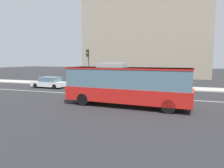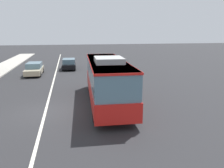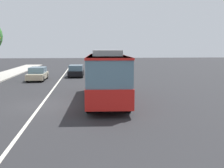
% 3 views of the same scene
% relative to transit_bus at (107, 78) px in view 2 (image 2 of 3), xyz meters
% --- Properties ---
extents(ground_plane, '(160.00, 160.00, 0.00)m').
position_rel_transit_bus_xyz_m(ground_plane, '(-1.08, 4.28, -1.81)').
color(ground_plane, '#28282B').
extents(lane_centre_line, '(76.00, 0.16, 0.01)m').
position_rel_transit_bus_xyz_m(lane_centre_line, '(-1.08, 4.28, -1.80)').
color(lane_centre_line, silver).
rests_on(lane_centre_line, ground_plane).
extents(transit_bus, '(10.13, 3.09, 3.46)m').
position_rel_transit_bus_xyz_m(transit_bus, '(0.00, 0.00, 0.00)').
color(transit_bus, red).
rests_on(transit_bus, ground_plane).
extents(sedan_beige, '(4.51, 1.84, 1.46)m').
position_rel_transit_bus_xyz_m(sedan_beige, '(12.25, 6.73, -1.09)').
color(sedan_beige, '#C6B793').
rests_on(sedan_beige, ground_plane).
extents(sedan_black, '(4.57, 1.98, 1.46)m').
position_rel_transit_bus_xyz_m(sedan_black, '(15.70, 2.54, -1.09)').
color(sedan_black, black).
rests_on(sedan_black, ground_plane).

